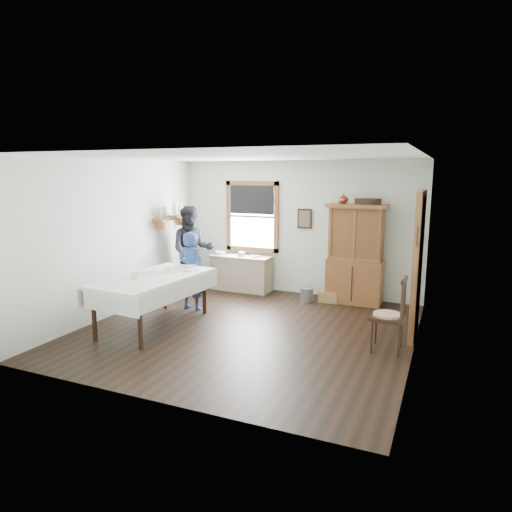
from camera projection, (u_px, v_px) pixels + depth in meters
name	position (u px, v px, depth m)	size (l,w,h in m)	color
room	(247.00, 246.00, 7.02)	(5.01, 5.01, 2.70)	black
window	(252.00, 212.00, 9.58)	(1.18, 0.07, 1.48)	white
doorway	(419.00, 260.00, 6.87)	(0.09, 1.14, 2.22)	#4A3F35
wall_shelf	(172.00, 217.00, 9.29)	(0.24, 1.00, 0.44)	#9C5630
framed_picture	(305.00, 219.00, 9.15)	(0.30, 0.04, 0.40)	black
rug_beater	(418.00, 228.00, 6.27)	(0.27, 0.27, 0.01)	black
work_counter	(241.00, 273.00, 9.64)	(1.30, 0.49, 0.74)	tan
china_hutch	(355.00, 254.00, 8.60)	(1.11, 0.53, 1.89)	#9C5630
dining_table	(154.00, 301.00, 7.37)	(1.09, 2.07, 0.83)	white
spindle_chair	(388.00, 314.00, 6.34)	(0.49, 0.49, 1.06)	black
pail	(307.00, 295.00, 8.83)	(0.25, 0.25, 0.27)	gray
wicker_basket	(329.00, 296.00, 8.80)	(0.37, 0.26, 0.22)	#A28349
woman_blue	(191.00, 274.00, 8.24)	(0.48, 0.32, 1.33)	navy
figure_dark	(192.00, 254.00, 9.30)	(0.81, 0.63, 1.67)	black
table_cup_a	(135.00, 275.00, 7.16)	(0.12, 0.12, 0.10)	white
table_cup_b	(168.00, 270.00, 7.57)	(0.10, 0.10, 0.10)	white
table_bowl	(190.00, 267.00, 7.87)	(0.22, 0.22, 0.06)	white
counter_book	(251.00, 256.00, 9.45)	(0.16, 0.22, 0.02)	brown
counter_bowl	(220.00, 253.00, 9.73)	(0.21, 0.21, 0.07)	white
shelf_bowl	(173.00, 216.00, 9.29)	(0.22, 0.22, 0.05)	white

